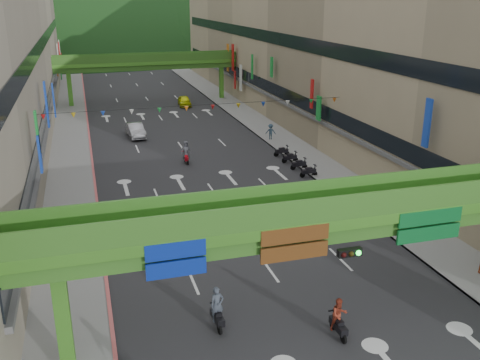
{
  "coord_description": "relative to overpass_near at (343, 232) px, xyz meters",
  "views": [
    {
      "loc": [
        -9.42,
        -13.74,
        14.99
      ],
      "look_at": [
        0.0,
        18.0,
        3.5
      ],
      "focal_mm": 40.0,
      "sensor_mm": 36.0,
      "label": 1
    }
  ],
  "objects": [
    {
      "name": "road_slab",
      "position": [
        -0.93,
        44.62,
        -5.2
      ],
      "size": [
        18.0,
        140.0,
        0.02
      ],
      "primitive_type": "cube",
      "color": "#28282B",
      "rests_on": "ground"
    },
    {
      "name": "sidewalk_left",
      "position": [
        -11.93,
        44.62,
        -5.13
      ],
      "size": [
        4.0,
        140.0,
        0.15
      ],
      "primitive_type": "cube",
      "color": "gray",
      "rests_on": "ground"
    },
    {
      "name": "sidewalk_right",
      "position": [
        10.07,
        44.62,
        -5.13
      ],
      "size": [
        4.0,
        140.0,
        0.15
      ],
      "primitive_type": "cube",
      "color": "gray",
      "rests_on": "ground"
    },
    {
      "name": "curb_left",
      "position": [
        -10.03,
        44.62,
        -5.12
      ],
      "size": [
        0.2,
        140.0,
        0.18
      ],
      "primitive_type": "cube",
      "color": "#CC5959",
      "rests_on": "ground"
    },
    {
      "name": "curb_right",
      "position": [
        8.17,
        44.62,
        -5.12
      ],
      "size": [
        0.2,
        140.0,
        0.18
      ],
      "primitive_type": "cube",
      "color": "gray",
      "rests_on": "ground"
    },
    {
      "name": "building_row_right",
      "position": [
        18.0,
        44.62,
        4.25
      ],
      "size": [
        12.8,
        95.0,
        19.0
      ],
      "color": "gray",
      "rests_on": "ground"
    },
    {
      "name": "overpass_near",
      "position": [
        0.0,
        0.0,
        0.0
      ],
      "size": [
        28.0,
        12.27,
        7.1
      ],
      "color": "#4C9E2D",
      "rests_on": "ground"
    },
    {
      "name": "overpass_far",
      "position": [
        -0.93,
        59.62,
        0.2
      ],
      "size": [
        28.0,
        2.2,
        7.1
      ],
      "color": "#4C9E2D",
      "rests_on": "ground"
    },
    {
      "name": "hill_left",
      "position": [
        -15.93,
        154.62,
        -5.21
      ],
      "size": [
        168.0,
        140.0,
        112.0
      ],
      "primitive_type": "ellipsoid",
      "color": "#1C4419",
      "rests_on": "ground"
    },
    {
      "name": "hill_right",
      "position": [
        24.07,
        174.62,
        -5.21
      ],
      "size": [
        208.0,
        176.0,
        128.0
      ],
      "primitive_type": "ellipsoid",
      "color": "#1C4419",
      "rests_on": "ground"
    },
    {
      "name": "bunting_string",
      "position": [
        -0.93,
        24.62,
        0.75
      ],
      "size": [
        26.0,
        0.36,
        0.47
      ],
      "color": "black",
      "rests_on": "ground"
    },
    {
      "name": "scooter_rider_near",
      "position": [
        -5.19,
        2.06,
        -4.2
      ],
      "size": [
        0.68,
        1.6,
        2.13
      ],
      "color": "black",
      "rests_on": "ground"
    },
    {
      "name": "scooter_rider_mid",
      "position": [
        -0.01,
        -0.22,
        -4.2
      ],
      "size": [
        0.79,
        1.6,
        1.97
      ],
      "color": "black",
      "rests_on": "ground"
    },
    {
      "name": "scooter_rider_far",
      "position": [
        -1.54,
        28.33,
        -4.1
      ],
      "size": [
        0.95,
        1.6,
        2.17
      ],
      "color": "maroon",
      "rests_on": "ground"
    },
    {
      "name": "parked_scooter_row",
      "position": [
        7.87,
        24.62,
        -4.68
      ],
      "size": [
        1.6,
        7.15,
        1.08
      ],
      "color": "black",
      "rests_on": "ground"
    },
    {
      "name": "car_silver",
      "position": [
        -5.04,
        39.57,
        -4.44
      ],
      "size": [
        1.97,
        4.76,
        1.53
      ],
      "primitive_type": "imported",
      "rotation": [
        0.0,
        0.0,
        0.08
      ],
      "color": "#BAB9C1",
      "rests_on": "ground"
    },
    {
      "name": "car_yellow",
      "position": [
        3.52,
        55.44,
        -4.49
      ],
      "size": [
        2.01,
        4.31,
        1.43
      ],
      "primitive_type": "imported",
      "rotation": [
        0.0,
        0.0,
        -0.08
      ],
      "color": "yellow",
      "rests_on": "ground"
    },
    {
      "name": "pedestrian_dark",
      "position": [
        10.02,
        9.59,
        -4.38
      ],
      "size": [
        1.02,
        0.9,
        1.66
      ],
      "primitive_type": "imported",
      "rotation": [
        0.0,
        0.0,
        -0.64
      ],
      "color": "black",
      "rests_on": "ground"
    },
    {
      "name": "pedestrian_blue",
      "position": [
        8.87,
        33.97,
        -4.36
      ],
      "size": [
        0.91,
        0.74,
        1.68
      ],
      "primitive_type": "imported",
      "rotation": [
        0.0,
        0.0,
        2.79
      ],
      "color": "#31495B",
      "rests_on": "ground"
    }
  ]
}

